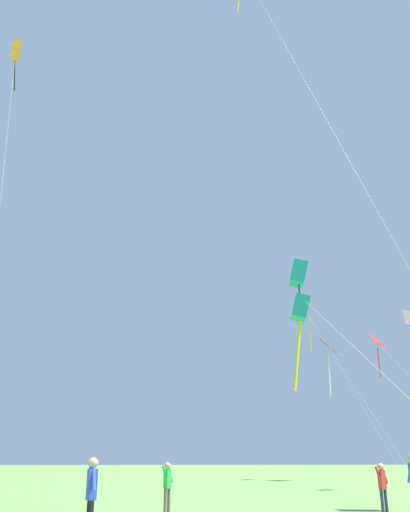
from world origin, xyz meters
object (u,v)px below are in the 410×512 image
object	(u,v)px
kite_yellow_diamond	(312,327)
kite_pink_low	(329,357)
kite_teal_box	(299,294)
kite_orange_box	(16,54)
person_with_spool	(91,491)
person_foreground_watcher	(167,483)
person_in_red_shirt	(382,484)
kite_red_high	(381,350)

from	to	relation	value
kite_yellow_diamond	kite_pink_low	size ratio (longest dim) A/B	1.23
kite_teal_box	kite_pink_low	world-z (taller)	kite_pink_low
kite_orange_box	person_with_spool	world-z (taller)	kite_orange_box
kite_teal_box	person_foreground_watcher	world-z (taller)	kite_teal_box
person_in_red_shirt	person_foreground_watcher	bearing A→B (deg)	168.68
person_with_spool	person_in_red_shirt	world-z (taller)	person_with_spool
kite_pink_low	person_in_red_shirt	distance (m)	31.49
kite_pink_low	kite_orange_box	bearing A→B (deg)	-154.39
kite_yellow_diamond	kite_red_high	distance (m)	17.81
kite_pink_low	kite_red_high	world-z (taller)	kite_pink_low
kite_yellow_diamond	kite_red_high	bearing A→B (deg)	-95.49
kite_teal_box	kite_orange_box	bearing A→B (deg)	127.77
person_foreground_watcher	kite_yellow_diamond	bearing A→B (deg)	62.40
kite_pink_low	person_foreground_watcher	size ratio (longest dim) A/B	7.85
kite_yellow_diamond	person_foreground_watcher	bearing A→B (deg)	-117.60
person_in_red_shirt	kite_yellow_diamond	bearing A→B (deg)	74.15
kite_red_high	kite_pink_low	bearing A→B (deg)	81.21
person_foreground_watcher	kite_teal_box	bearing A→B (deg)	-44.62
kite_red_high	person_with_spool	bearing A→B (deg)	-130.32
person_with_spool	kite_teal_box	bearing A→B (deg)	24.95
kite_pink_low	kite_orange_box	world-z (taller)	kite_orange_box
kite_yellow_diamond	kite_red_high	xyz separation A→B (m)	(-1.62, -16.90, -5.36)
person_with_spool	person_in_red_shirt	distance (m)	9.95
kite_orange_box	kite_teal_box	bearing A→B (deg)	-52.23
person_with_spool	person_foreground_watcher	size ratio (longest dim) A/B	1.08
kite_orange_box	person_with_spool	xyz separation A→B (m)	(8.43, -20.81, -28.00)
person_in_red_shirt	kite_teal_box	bearing A→B (deg)	-143.66
kite_red_high	person_foreground_watcher	bearing A→B (deg)	-137.88
kite_pink_low	person_with_spool	bearing A→B (deg)	-118.33
kite_yellow_diamond	kite_orange_box	distance (m)	33.61
kite_teal_box	person_in_red_shirt	distance (m)	6.58
kite_pink_low	person_in_red_shirt	size ratio (longest dim) A/B	7.97
person_foreground_watcher	kite_red_high	bearing A→B (deg)	42.12
person_with_spool	person_in_red_shirt	size ratio (longest dim) A/B	1.09
kite_pink_low	person_foreground_watcher	distance (m)	32.94
kite_pink_low	kite_red_high	distance (m)	15.28
kite_orange_box	person_in_red_shirt	distance (m)	36.55
kite_orange_box	kite_red_high	world-z (taller)	kite_orange_box
kite_orange_box	person_foreground_watcher	bearing A→B (deg)	-54.35
kite_yellow_diamond	kite_orange_box	world-z (taller)	kite_orange_box
kite_pink_low	kite_orange_box	size ratio (longest dim) A/B	0.40
kite_yellow_diamond	kite_teal_box	distance (m)	35.52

